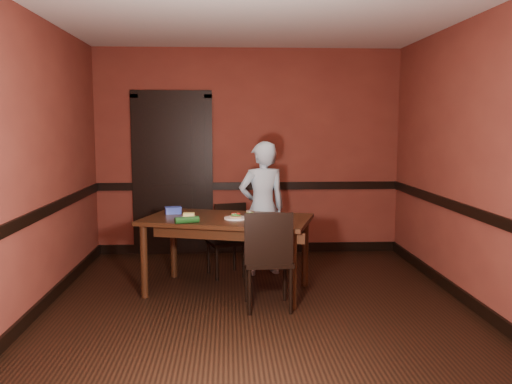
{
  "coord_description": "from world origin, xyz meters",
  "views": [
    {
      "loc": [
        -0.28,
        -4.91,
        1.7
      ],
      "look_at": [
        0.0,
        0.35,
        1.05
      ],
      "focal_mm": 38.0,
      "sensor_mm": 36.0,
      "label": 1
    }
  ],
  "objects": [
    {
      "name": "baseboard_left",
      "position": [
        -1.99,
        0.0,
        0.06
      ],
      "size": [
        0.03,
        4.5,
        0.12
      ],
      "primitive_type": "cube",
      "color": "black",
      "rests_on": "ground"
    },
    {
      "name": "dado_right",
      "position": [
        1.99,
        0.0,
        0.9
      ],
      "size": [
        0.03,
        4.5,
        0.1
      ],
      "primitive_type": "cube",
      "color": "black",
      "rests_on": "ground"
    },
    {
      "name": "wrapped_veg",
      "position": [
        -0.67,
        0.2,
        0.8
      ],
      "size": [
        0.24,
        0.14,
        0.06
      ],
      "primitive_type": "cylinder",
      "rotation": [
        0.0,
        1.57,
        0.35
      ],
      "color": "#144016",
      "rests_on": "dining_table"
    },
    {
      "name": "baseboard_back",
      "position": [
        0.0,
        2.23,
        0.06
      ],
      "size": [
        4.0,
        0.03,
        0.12
      ],
      "primitive_type": "cube",
      "color": "black",
      "rests_on": "ground"
    },
    {
      "name": "cheese_saucer",
      "position": [
        -0.67,
        0.54,
        0.79
      ],
      "size": [
        0.15,
        0.15,
        0.05
      ],
      "rotation": [
        0.0,
        0.0,
        -0.15
      ],
      "color": "white",
      "rests_on": "dining_table"
    },
    {
      "name": "wall_back",
      "position": [
        0.0,
        2.25,
        1.35
      ],
      "size": [
        4.0,
        0.02,
        2.7
      ],
      "primitive_type": "cube",
      "color": "maroon",
      "rests_on": "ground"
    },
    {
      "name": "ceiling",
      "position": [
        0.0,
        0.0,
        2.7
      ],
      "size": [
        4.0,
        4.5,
        0.01
      ],
      "primitive_type": "cube",
      "color": "silver",
      "rests_on": "ground"
    },
    {
      "name": "door",
      "position": [
        -1.0,
        2.22,
        1.09
      ],
      "size": [
        1.05,
        0.07,
        2.2
      ],
      "color": "black",
      "rests_on": "ground"
    },
    {
      "name": "chair_far",
      "position": [
        -0.3,
        1.12,
        0.4
      ],
      "size": [
        0.48,
        0.48,
        0.81
      ],
      "primitive_type": null,
      "rotation": [
        0.0,
        0.0,
        0.33
      ],
      "color": "black",
      "rests_on": "floor"
    },
    {
      "name": "floor",
      "position": [
        0.0,
        0.0,
        0.0
      ],
      "size": [
        4.0,
        4.5,
        0.01
      ],
      "primitive_type": "cube",
      "color": "black",
      "rests_on": "ground"
    },
    {
      "name": "wall_right",
      "position": [
        2.0,
        0.0,
        1.35
      ],
      "size": [
        0.02,
        4.5,
        2.7
      ],
      "primitive_type": "cube",
      "color": "maroon",
      "rests_on": "ground"
    },
    {
      "name": "wall_front",
      "position": [
        0.0,
        -2.25,
        1.35
      ],
      "size": [
        4.0,
        0.02,
        2.7
      ],
      "primitive_type": "cube",
      "color": "maroon",
      "rests_on": "ground"
    },
    {
      "name": "sandwich_plate",
      "position": [
        -0.2,
        0.42,
        0.79
      ],
      "size": [
        0.23,
        0.23,
        0.06
      ],
      "rotation": [
        0.0,
        0.0,
        0.07
      ],
      "color": "white",
      "rests_on": "dining_table"
    },
    {
      "name": "food_tub",
      "position": [
        -0.86,
        0.78,
        0.81
      ],
      "size": [
        0.19,
        0.15,
        0.07
      ],
      "rotation": [
        0.0,
        0.0,
        0.21
      ],
      "color": "blue",
      "rests_on": "dining_table"
    },
    {
      "name": "dado_left",
      "position": [
        -1.99,
        0.0,
        0.9
      ],
      "size": [
        0.03,
        4.5,
        0.1
      ],
      "primitive_type": "cube",
      "color": "black",
      "rests_on": "ground"
    },
    {
      "name": "sauce_jar",
      "position": [
        -0.06,
        0.38,
        0.82
      ],
      "size": [
        0.08,
        0.08,
        0.09
      ],
      "rotation": [
        0.0,
        0.0,
        0.22
      ],
      "color": "#669248",
      "rests_on": "dining_table"
    },
    {
      "name": "chair_near",
      "position": [
        0.09,
        -0.01,
        0.47
      ],
      "size": [
        0.45,
        0.45,
        0.93
      ],
      "primitive_type": null,
      "rotation": [
        0.0,
        0.0,
        3.18
      ],
      "color": "black",
      "rests_on": "floor"
    },
    {
      "name": "person",
      "position": [
        0.12,
        1.17,
        0.76
      ],
      "size": [
        0.63,
        0.5,
        1.52
      ],
      "primitive_type": "imported",
      "rotation": [
        0.0,
        0.0,
        3.42
      ],
      "color": "#ADCADD",
      "rests_on": "floor"
    },
    {
      "name": "dado_back",
      "position": [
        0.0,
        2.23,
        0.9
      ],
      "size": [
        4.0,
        0.03,
        0.1
      ],
      "primitive_type": "cube",
      "color": "black",
      "rests_on": "ground"
    },
    {
      "name": "baseboard_right",
      "position": [
        1.99,
        0.0,
        0.06
      ],
      "size": [
        0.03,
        4.5,
        0.12
      ],
      "primitive_type": "cube",
      "color": "black",
      "rests_on": "ground"
    },
    {
      "name": "dining_table",
      "position": [
        -0.29,
        0.51,
        0.39
      ],
      "size": [
        1.84,
        1.36,
        0.77
      ],
      "primitive_type": "cube",
      "rotation": [
        0.0,
        0.0,
        -0.29
      ],
      "color": "black",
      "rests_on": "floor"
    },
    {
      "name": "wall_left",
      "position": [
        -2.0,
        0.0,
        1.35
      ],
      "size": [
        0.02,
        4.5,
        2.7
      ],
      "primitive_type": "cube",
      "color": "maroon",
      "rests_on": "ground"
    }
  ]
}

